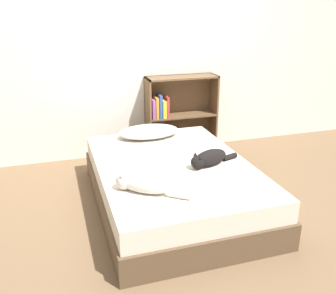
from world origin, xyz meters
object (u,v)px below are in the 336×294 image
Objects in this scene: pillow at (149,132)px; cat_dark at (209,158)px; bookshelf at (177,113)px; bed at (173,184)px; cat_light at (141,184)px.

pillow is 1.29× the size of cat_dark.
cat_dark is at bearing -70.98° from pillow.
pillow is at bearing -133.65° from bookshelf.
cat_dark is 0.53× the size of bookshelf.
bed is 0.63m from cat_light.
bed is 3.00× the size of pillow.
pillow reaches higher than bed.
cat_dark is 1.38m from bookshelf.
cat_dark reaches higher than pillow.
bookshelf is at bearing -115.08° from cat_dark.
bookshelf is (0.18, 1.37, 0.01)m from cat_dark.
cat_light is at bearing -117.02° from bookshelf.
cat_light is at bearing -132.22° from bed.
pillow is at bearing -70.42° from cat_light.
cat_light reaches higher than pillow.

